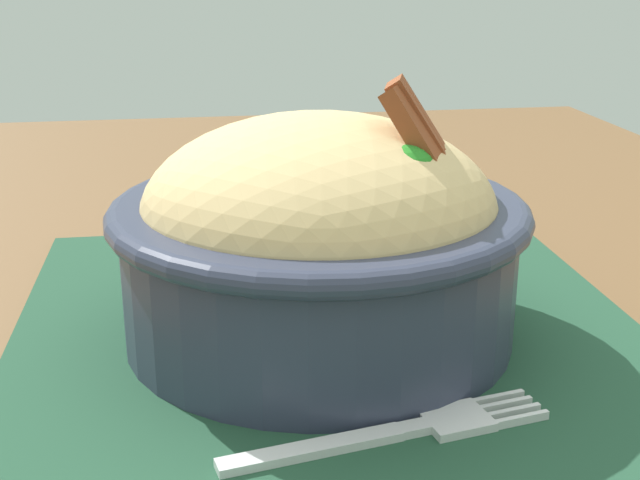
% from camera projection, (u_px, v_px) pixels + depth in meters
% --- Properties ---
extents(table, '(1.20, 0.80, 0.72)m').
position_uv_depth(table, '(329.00, 452.00, 0.45)').
color(table, brown).
rests_on(table, ground_plane).
extents(placemat, '(0.42, 0.32, 0.00)m').
position_uv_depth(placemat, '(354.00, 369.00, 0.39)').
color(placemat, '#1E422D').
rests_on(placemat, table).
extents(bowl, '(0.24, 0.24, 0.13)m').
position_uv_depth(bowl, '(320.00, 237.00, 0.41)').
color(bowl, '#2D3347').
rests_on(bowl, placemat).
extents(fork, '(0.04, 0.14, 0.00)m').
position_uv_depth(fork, '(403.00, 431.00, 0.34)').
color(fork, silver).
rests_on(fork, placemat).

